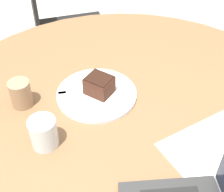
{
  "coord_description": "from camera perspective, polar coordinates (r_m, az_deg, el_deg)",
  "views": [
    {
      "loc": [
        -0.44,
        -0.53,
        1.41
      ],
      "look_at": [
        -0.01,
        0.07,
        0.76
      ],
      "focal_mm": 50.0,
      "sensor_mm": 36.0,
      "label": 1
    }
  ],
  "objects": [
    {
      "name": "water_glass",
      "position": [
        0.88,
        -12.4,
        -6.58
      ],
      "size": [
        0.08,
        0.08,
        0.09
      ],
      "color": "silver",
      "rests_on": "dining_table"
    },
    {
      "name": "coffee_glass",
      "position": [
        1.02,
        -16.34,
        0.43
      ],
      "size": [
        0.07,
        0.07,
        0.09
      ],
      "color": "#997556",
      "rests_on": "dining_table"
    },
    {
      "name": "chair",
      "position": [
        1.9,
        -9.21,
        11.61
      ],
      "size": [
        0.53,
        0.53,
        0.9
      ],
      "rotation": [
        0.0,
        0.0,
        4.38
      ],
      "color": "black",
      "rests_on": "ground_plane"
    },
    {
      "name": "plate",
      "position": [
        1.04,
        -2.83,
        0.35
      ],
      "size": [
        0.27,
        0.27,
        0.01
      ],
      "color": "silver",
      "rests_on": "dining_table"
    },
    {
      "name": "dining_table",
      "position": [
        1.06,
        2.81,
        -7.87
      ],
      "size": [
        1.36,
        1.36,
        0.72
      ],
      "color": "brown",
      "rests_on": "ground_plane"
    },
    {
      "name": "fork",
      "position": [
        1.04,
        -6.22,
        0.86
      ],
      "size": [
        0.16,
        0.09,
        0.0
      ],
      "rotation": [
        0.0,
        0.0,
        8.98
      ],
      "color": "silver",
      "rests_on": "plate"
    },
    {
      "name": "cake_slice",
      "position": [
        1.01,
        -2.36,
        2.0
      ],
      "size": [
        0.1,
        0.1,
        0.06
      ],
      "rotation": [
        0.0,
        0.0,
        0.39
      ],
      "color": "#472619",
      "rests_on": "plate"
    }
  ]
}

